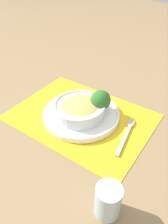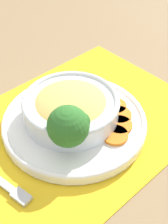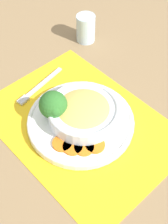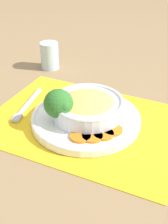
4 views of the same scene
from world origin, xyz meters
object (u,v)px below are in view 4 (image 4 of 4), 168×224
water_glass (50,57)px  fork (26,107)px  broccoli_floret (59,104)px  bowl (87,106)px

water_glass → fork: size_ratio=0.51×
broccoli_floret → water_glass: (0.22, -0.29, -0.03)m
broccoli_floret → water_glass: 0.37m
bowl → fork: (0.18, 0.03, -0.04)m
bowl → fork: size_ratio=1.02×
broccoli_floret → bowl: bearing=-130.3°
bowl → fork: 0.18m
broccoli_floret → fork: 0.15m
broccoli_floret → fork: broccoli_floret is taller
bowl → water_glass: bearing=-41.5°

